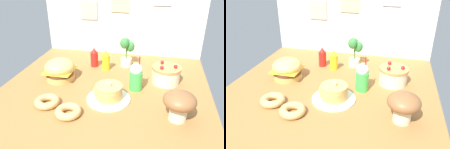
# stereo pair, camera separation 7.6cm
# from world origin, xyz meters

# --- Properties ---
(ground_plane) EXTENTS (1.93, 1.99, 0.02)m
(ground_plane) POSITION_xyz_m (0.00, 0.00, -0.01)
(ground_plane) COLOR #9E6B38
(back_wall) EXTENTS (1.93, 0.04, 0.94)m
(back_wall) POSITION_xyz_m (-0.00, 0.99, 0.47)
(back_wall) COLOR beige
(back_wall) RESTS_ON ground_plane
(burger) EXTENTS (0.29, 0.29, 0.21)m
(burger) POSITION_xyz_m (-0.48, 0.16, 0.10)
(burger) COLOR #DBA859
(burger) RESTS_ON ground_plane
(pancake_stack) EXTENTS (0.37, 0.37, 0.16)m
(pancake_stack) POSITION_xyz_m (0.08, -0.13, 0.06)
(pancake_stack) COLOR white
(pancake_stack) RESTS_ON ground_plane
(layer_cake) EXTENTS (0.27, 0.27, 0.20)m
(layer_cake) POSITION_xyz_m (0.55, 0.30, 0.08)
(layer_cake) COLOR beige
(layer_cake) RESTS_ON ground_plane
(ketchup_bottle) EXTENTS (0.08, 0.08, 0.22)m
(ketchup_bottle) POSITION_xyz_m (-0.23, 0.53, 0.10)
(ketchup_bottle) COLOR red
(ketchup_bottle) RESTS_ON ground_plane
(mustard_bottle) EXTENTS (0.08, 0.08, 0.22)m
(mustard_bottle) POSITION_xyz_m (-0.08, 0.47, 0.10)
(mustard_bottle) COLOR yellow
(mustard_bottle) RESTS_ON ground_plane
(cream_soda_cup) EXTENTS (0.12, 0.12, 0.33)m
(cream_soda_cup) POSITION_xyz_m (0.28, 0.10, 0.13)
(cream_soda_cup) COLOR green
(cream_soda_cup) RESTS_ON ground_plane
(donut_pink_glaze) EXTENTS (0.20, 0.20, 0.06)m
(donut_pink_glaze) POSITION_xyz_m (-0.40, -0.31, 0.03)
(donut_pink_glaze) COLOR tan
(donut_pink_glaze) RESTS_ON ground_plane
(donut_chocolate) EXTENTS (0.20, 0.20, 0.06)m
(donut_chocolate) POSITION_xyz_m (-0.18, -0.40, 0.03)
(donut_chocolate) COLOR tan
(donut_chocolate) RESTS_ON ground_plane
(potted_plant) EXTENTS (0.16, 0.14, 0.34)m
(potted_plant) POSITION_xyz_m (0.12, 0.61, 0.18)
(potted_plant) COLOR white
(potted_plant) RESTS_ON ground_plane
(mushroom_stool) EXTENTS (0.24, 0.24, 0.23)m
(mushroom_stool) POSITION_xyz_m (0.64, -0.28, 0.14)
(mushroom_stool) COLOR beige
(mushroom_stool) RESTS_ON ground_plane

